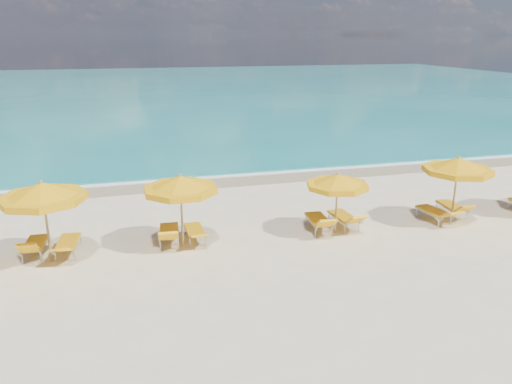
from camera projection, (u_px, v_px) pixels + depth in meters
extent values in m
plane|color=beige|center=(268.00, 242.00, 15.81)|extent=(120.00, 120.00, 0.00)
cube|color=#157A77|center=(157.00, 89.00, 60.05)|extent=(120.00, 80.00, 0.30)
cube|color=tan|center=(223.00, 179.00, 22.63)|extent=(120.00, 2.60, 0.01)
cube|color=white|center=(219.00, 175.00, 23.37)|extent=(120.00, 1.20, 0.03)
cube|color=white|center=(94.00, 144.00, 30.01)|extent=(14.00, 0.36, 0.05)
cube|color=white|center=(280.00, 117.00, 39.89)|extent=(18.00, 0.30, 0.05)
cylinder|color=tan|center=(47.00, 224.00, 14.10)|extent=(0.07, 0.07, 2.34)
cone|color=#FFB10D|center=(42.00, 190.00, 13.80)|extent=(2.50, 2.50, 0.47)
cylinder|color=#FFB10D|center=(43.00, 198.00, 13.87)|extent=(2.52, 2.52, 0.19)
sphere|color=tan|center=(41.00, 182.00, 13.73)|extent=(0.10, 0.10, 0.10)
cylinder|color=tan|center=(182.00, 212.00, 15.19)|extent=(0.07, 0.07, 2.22)
cone|color=#FFB10D|center=(180.00, 183.00, 14.91)|extent=(2.99, 2.99, 0.44)
cylinder|color=#FFB10D|center=(181.00, 190.00, 14.97)|extent=(3.01, 3.01, 0.18)
sphere|color=tan|center=(180.00, 175.00, 14.84)|extent=(0.10, 0.10, 0.10)
cylinder|color=tan|center=(336.00, 204.00, 16.25)|extent=(0.06, 0.06, 1.98)
cone|color=#FFB10D|center=(338.00, 180.00, 16.00)|extent=(2.25, 2.25, 0.40)
cylinder|color=#FFB10D|center=(337.00, 186.00, 16.06)|extent=(2.27, 2.27, 0.16)
sphere|color=tan|center=(338.00, 174.00, 15.94)|extent=(0.09, 0.09, 0.09)
cylinder|color=tan|center=(455.00, 191.00, 17.15)|extent=(0.07, 0.07, 2.27)
cone|color=#FFB10D|center=(458.00, 164.00, 16.87)|extent=(2.55, 2.55, 0.45)
cylinder|color=#FFB10D|center=(457.00, 170.00, 16.93)|extent=(2.57, 2.57, 0.18)
sphere|color=tan|center=(459.00, 157.00, 16.80)|extent=(0.10, 0.10, 0.10)
cube|color=#FFB60F|center=(36.00, 243.00, 14.80)|extent=(0.63, 1.28, 0.08)
cube|color=#FFB60F|center=(28.00, 248.00, 13.95)|extent=(0.59, 0.51, 0.46)
cube|color=#FFB60F|center=(68.00, 242.00, 14.90)|extent=(0.67, 1.30, 0.08)
cube|color=#FFB60F|center=(62.00, 250.00, 14.02)|extent=(0.61, 0.62, 0.31)
cube|color=#FFB60F|center=(169.00, 231.00, 15.69)|extent=(0.71, 1.35, 0.08)
cube|color=#FFB60F|center=(169.00, 236.00, 14.80)|extent=(0.63, 0.58, 0.44)
cube|color=#FFB60F|center=(194.00, 230.00, 15.89)|extent=(0.53, 1.17, 0.07)
cube|color=#FFB60F|center=(199.00, 236.00, 15.10)|extent=(0.53, 0.54, 0.28)
cube|color=#FFB60F|center=(318.00, 219.00, 16.69)|extent=(0.69, 1.35, 0.08)
cube|color=#FFB60F|center=(326.00, 223.00, 15.79)|extent=(0.63, 0.58, 0.44)
cube|color=#FFB60F|center=(343.00, 216.00, 17.01)|extent=(0.66, 1.30, 0.08)
cube|color=#FFB60F|center=(356.00, 219.00, 16.17)|extent=(0.60, 0.56, 0.42)
cube|color=#FFB60F|center=(433.00, 211.00, 17.55)|extent=(0.70, 1.29, 0.08)
cube|color=#FFB60F|center=(451.00, 215.00, 16.74)|extent=(0.61, 0.61, 0.35)
cube|color=#FFB60F|center=(451.00, 205.00, 18.11)|extent=(0.62, 1.25, 0.07)
cube|color=#FFB60F|center=(465.00, 209.00, 17.28)|extent=(0.57, 0.54, 0.39)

